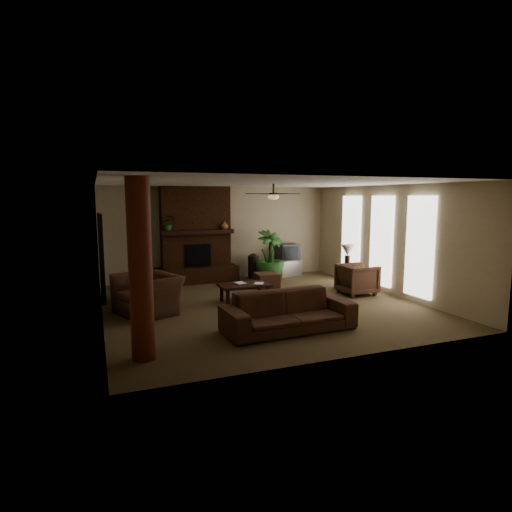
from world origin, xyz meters
name	(u,v)px	position (x,y,z in m)	size (l,w,h in m)	color
room_shell	(262,245)	(0.00, 0.00, 1.40)	(7.00, 7.00, 7.00)	brown
fireplace	(196,243)	(-0.80, 3.22, 1.16)	(2.40, 0.70, 2.80)	#432212
windows	(381,241)	(3.45, 0.20, 1.35)	(0.08, 3.65, 2.35)	white
log_column	(141,270)	(-2.95, -2.40, 1.40)	(0.36, 0.36, 2.80)	maroon
doorway	(102,258)	(-3.44, 1.80, 1.05)	(0.10, 1.00, 2.10)	black
ceiling_fan	(273,195)	(0.40, 0.30, 2.53)	(1.35, 1.35, 0.37)	black
sofa	(289,305)	(-0.24, -1.92, 0.49)	(2.48, 0.73, 0.97)	#4A2D1F
armchair_left	(148,288)	(-2.56, 0.23, 0.56)	(1.29, 0.84, 1.13)	#4A2D1F
armchair_right	(357,278)	(2.70, 0.14, 0.43)	(0.84, 0.79, 0.87)	#4A2D1F
coffee_table	(244,286)	(-0.27, 0.46, 0.37)	(1.20, 0.70, 0.43)	black
ottoman	(267,280)	(0.83, 1.73, 0.20)	(0.60, 0.60, 0.40)	#4A2D1F
tv_stand	(287,268)	(2.13, 3.15, 0.25)	(0.85, 0.50, 0.50)	#BCBBBE
tv	(288,252)	(2.13, 3.14, 0.76)	(0.70, 0.59, 0.52)	#37373A
floor_vase	(253,264)	(0.97, 3.15, 0.43)	(0.34, 0.34, 0.77)	black
floor_plant	(270,267)	(1.23, 2.46, 0.43)	(0.86, 1.53, 0.86)	#2C5723
side_table_left	(146,290)	(-2.48, 1.33, 0.28)	(0.50, 0.50, 0.55)	black
lamp_left	(145,261)	(-2.48, 1.28, 1.00)	(0.38, 0.38, 0.65)	black
side_table_right	(347,278)	(2.92, 0.93, 0.28)	(0.50, 0.50, 0.55)	black
lamp_right	(348,252)	(2.90, 0.92, 1.00)	(0.41, 0.41, 0.65)	black
mantel_plant	(168,225)	(-1.63, 3.03, 1.72)	(0.38, 0.42, 0.33)	#2C5723
mantel_vase	(224,225)	(0.00, 2.96, 1.67)	(0.22, 0.23, 0.22)	#925B3A
book_a	(236,278)	(-0.47, 0.50, 0.57)	(0.22, 0.03, 0.29)	#999999
book_b	(254,278)	(-0.05, 0.38, 0.58)	(0.21, 0.02, 0.29)	#999999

